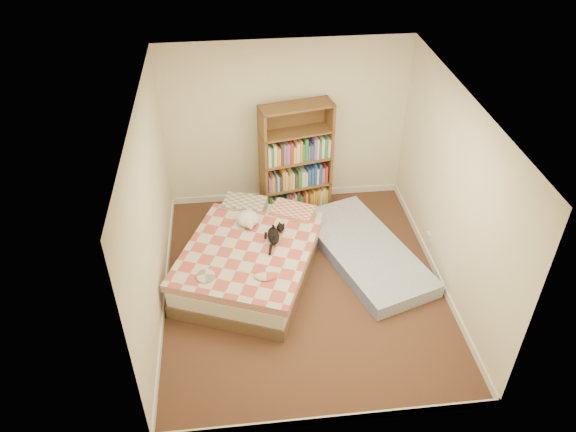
{
  "coord_description": "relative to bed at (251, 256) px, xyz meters",
  "views": [
    {
      "loc": [
        -0.78,
        -5.19,
        4.99
      ],
      "look_at": [
        -0.16,
        0.3,
        0.89
      ],
      "focal_mm": 35.0,
      "sensor_mm": 36.0,
      "label": 1
    }
  ],
  "objects": [
    {
      "name": "white_dog",
      "position": [
        0.0,
        0.37,
        0.33
      ],
      "size": [
        0.42,
        0.43,
        0.16
      ],
      "rotation": [
        0.0,
        0.0,
        -0.62
      ],
      "color": "white",
      "rests_on": "bed"
    },
    {
      "name": "bed",
      "position": [
        0.0,
        0.0,
        0.0
      ],
      "size": [
        2.12,
        2.47,
        0.56
      ],
      "rotation": [
        0.0,
        0.0,
        -0.38
      ],
      "color": "brown",
      "rests_on": "room"
    },
    {
      "name": "floor_mattress",
      "position": [
        1.54,
        0.11,
        -0.16
      ],
      "size": [
        1.6,
        2.35,
        0.19
      ],
      "primitive_type": "cube",
      "rotation": [
        0.0,
        0.0,
        0.32
      ],
      "color": "#7482C2",
      "rests_on": "room"
    },
    {
      "name": "black_cat",
      "position": [
        0.3,
        0.04,
        0.3
      ],
      "size": [
        0.32,
        0.57,
        0.13
      ],
      "rotation": [
        0.0,
        0.0,
        -0.62
      ],
      "color": "black",
      "rests_on": "bed"
    },
    {
      "name": "bookshelf",
      "position": [
        0.75,
        1.38,
        0.35
      ],
      "size": [
        1.09,
        0.54,
        1.7
      ],
      "rotation": [
        0.0,
        0.0,
        0.21
      ],
      "color": "#502B1B",
      "rests_on": "room"
    },
    {
      "name": "room",
      "position": [
        0.64,
        -0.33,
        0.94
      ],
      "size": [
        3.51,
        4.01,
        2.51
      ],
      "color": "#4D2E21",
      "rests_on": "ground"
    }
  ]
}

